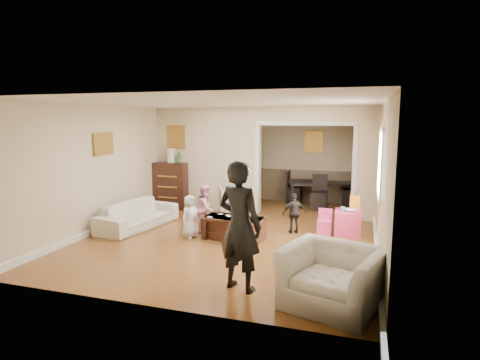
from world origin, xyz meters
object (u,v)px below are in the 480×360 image
(armchair_back, at_px, (237,202))
(child_toddler, at_px, (294,213))
(armchair_front, at_px, (332,277))
(child_kneel_a, at_px, (190,216))
(coffee_table, at_px, (234,228))
(coffee_cup, at_px, (238,216))
(child_kneel_b, at_px, (206,208))
(dining_table, at_px, (322,193))
(table_lamp, at_px, (171,156))
(cyan_cup, at_px, (343,209))
(dresser, at_px, (172,185))
(adult_person, at_px, (240,226))
(sofa, at_px, (138,215))
(play_table, at_px, (348,223))

(armchair_back, relative_size, child_toddler, 1.01)
(armchair_front, bearing_deg, child_kneel_a, 160.03)
(coffee_table, relative_size, coffee_cup, 12.76)
(child_toddler, bearing_deg, armchair_front, 80.64)
(coffee_table, relative_size, child_kneel_b, 1.17)
(armchair_front, distance_m, child_kneel_b, 3.79)
(armchair_back, distance_m, dining_table, 2.76)
(dining_table, xyz_separation_m, child_kneel_b, (-1.98, -3.44, 0.17))
(table_lamp, xyz_separation_m, coffee_table, (2.41, -2.13, -1.16))
(child_kneel_b, bearing_deg, child_kneel_a, 154.12)
(cyan_cup, bearing_deg, child_kneel_a, -159.12)
(armchair_back, distance_m, table_lamp, 2.26)
(armchair_front, relative_size, dresser, 0.95)
(coffee_cup, bearing_deg, armchair_front, -49.16)
(armchair_back, distance_m, adult_person, 4.00)
(coffee_table, height_order, child_kneel_a, child_kneel_a)
(dresser, distance_m, adult_person, 5.37)
(adult_person, height_order, child_toddler, adult_person)
(sofa, distance_m, coffee_cup, 2.33)
(armchair_back, relative_size, table_lamp, 2.32)
(child_kneel_a, relative_size, child_toddler, 1.02)
(coffee_table, xyz_separation_m, coffee_cup, (0.10, -0.05, 0.26))
(dresser, relative_size, child_kneel_b, 1.22)
(table_lamp, bearing_deg, armchair_front, -44.85)
(dining_table, xyz_separation_m, child_toddler, (-0.23, -2.99, 0.09))
(dresser, bearing_deg, dining_table, 23.55)
(dresser, relative_size, child_kneel_a, 1.42)
(coffee_table, bearing_deg, cyan_cup, 25.12)
(child_kneel_b, distance_m, child_toddler, 1.81)
(adult_person, bearing_deg, child_kneel_a, -33.34)
(play_table, bearing_deg, child_kneel_a, -158.92)
(sofa, distance_m, armchair_front, 4.92)
(table_lamp, height_order, child_toddler, table_lamp)
(play_table, relative_size, adult_person, 0.29)
(armchair_back, relative_size, armchair_front, 0.74)
(table_lamp, height_order, play_table, table_lamp)
(cyan_cup, bearing_deg, play_table, 26.57)
(armchair_front, bearing_deg, cyan_cup, 107.61)
(play_table, height_order, child_toddler, child_toddler)
(play_table, distance_m, dining_table, 2.87)
(armchair_back, bearing_deg, armchair_front, 97.29)
(adult_person, bearing_deg, play_table, -94.93)
(coffee_cup, distance_m, cyan_cup, 2.13)
(child_kneel_b, bearing_deg, child_toddler, -83.03)
(play_table, bearing_deg, armchair_front, -90.79)
(coffee_table, xyz_separation_m, child_kneel_a, (-0.85, -0.15, 0.20))
(table_lamp, height_order, dining_table, table_lamp)
(table_lamp, relative_size, adult_person, 0.20)
(coffee_table, distance_m, coffee_cup, 0.28)
(table_lamp, relative_size, cyan_cup, 4.50)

